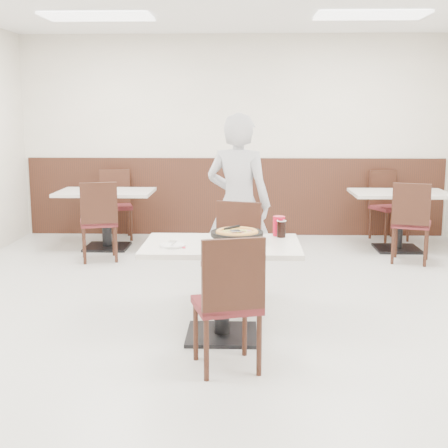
{
  "coord_description": "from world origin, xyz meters",
  "views": [
    {
      "loc": [
        0.13,
        -5.34,
        1.75
      ],
      "look_at": [
        -0.04,
        -0.3,
        0.84
      ],
      "focal_mm": 50.0,
      "sensor_mm": 36.0,
      "label": 1
    }
  ],
  "objects_px": {
    "chair_near": "(226,301)",
    "red_cup": "(279,226)",
    "main_table": "(222,290)",
    "bg_table_left": "(106,220)",
    "pizza": "(237,235)",
    "bg_table_right": "(398,221)",
    "diner_person": "(238,204)",
    "side_plate": "(172,245)",
    "bg_chair_left_near": "(99,221)",
    "chair_far": "(232,258)",
    "cola_glass": "(281,229)",
    "bg_chair_right_near": "(411,222)",
    "pizza_pan": "(237,237)",
    "bg_chair_left_far": "(116,205)",
    "bg_chair_right_far": "(390,206)"
  },
  "relations": [
    {
      "from": "bg_chair_left_near",
      "to": "side_plate",
      "type": "bearing_deg",
      "value": -81.81
    },
    {
      "from": "chair_near",
      "to": "red_cup",
      "type": "bearing_deg",
      "value": 50.99
    },
    {
      "from": "pizza_pan",
      "to": "diner_person",
      "type": "relative_size",
      "value": 0.18
    },
    {
      "from": "chair_far",
      "to": "pizza",
      "type": "distance_m",
      "value": 0.71
    },
    {
      "from": "main_table",
      "to": "red_cup",
      "type": "relative_size",
      "value": 7.5
    },
    {
      "from": "main_table",
      "to": "pizza",
      "type": "distance_m",
      "value": 0.45
    },
    {
      "from": "chair_far",
      "to": "side_plate",
      "type": "height_order",
      "value": "chair_far"
    },
    {
      "from": "main_table",
      "to": "diner_person",
      "type": "height_order",
      "value": "diner_person"
    },
    {
      "from": "chair_far",
      "to": "bg_chair_right_far",
      "type": "distance_m",
      "value": 3.77
    },
    {
      "from": "main_table",
      "to": "pizza",
      "type": "xyz_separation_m",
      "value": [
        0.12,
        0.05,
        0.44
      ]
    },
    {
      "from": "bg_table_right",
      "to": "side_plate",
      "type": "bearing_deg",
      "value": -127.12
    },
    {
      "from": "cola_glass",
      "to": "red_cup",
      "type": "height_order",
      "value": "red_cup"
    },
    {
      "from": "chair_near",
      "to": "bg_chair_left_far",
      "type": "relative_size",
      "value": 1.0
    },
    {
      "from": "pizza",
      "to": "side_plate",
      "type": "xyz_separation_m",
      "value": [
        -0.48,
        -0.17,
        -0.05
      ]
    },
    {
      "from": "cola_glass",
      "to": "bg_chair_right_near",
      "type": "bearing_deg",
      "value": 54.15
    },
    {
      "from": "main_table",
      "to": "cola_glass",
      "type": "height_order",
      "value": "cola_glass"
    },
    {
      "from": "cola_glass",
      "to": "diner_person",
      "type": "bearing_deg",
      "value": 109.73
    },
    {
      "from": "pizza_pan",
      "to": "red_cup",
      "type": "height_order",
      "value": "red_cup"
    },
    {
      "from": "bg_table_left",
      "to": "bg_chair_left_far",
      "type": "height_order",
      "value": "bg_chair_left_far"
    },
    {
      "from": "side_plate",
      "to": "bg_table_left",
      "type": "xyz_separation_m",
      "value": [
        -1.24,
        3.3,
        -0.38
      ]
    },
    {
      "from": "main_table",
      "to": "bg_chair_right_near",
      "type": "xyz_separation_m",
      "value": [
        2.13,
        2.54,
        0.1
      ]
    },
    {
      "from": "main_table",
      "to": "bg_table_left",
      "type": "bearing_deg",
      "value": 116.75
    },
    {
      "from": "bg_chair_right_near",
      "to": "pizza",
      "type": "bearing_deg",
      "value": -110.08
    },
    {
      "from": "red_cup",
      "to": "pizza",
      "type": "bearing_deg",
      "value": -141.32
    },
    {
      "from": "bg_table_right",
      "to": "red_cup",
      "type": "bearing_deg",
      "value": -120.4
    },
    {
      "from": "cola_glass",
      "to": "bg_table_left",
      "type": "relative_size",
      "value": 0.11
    },
    {
      "from": "pizza",
      "to": "side_plate",
      "type": "relative_size",
      "value": 1.63
    },
    {
      "from": "bg_chair_left_near",
      "to": "diner_person",
      "type": "bearing_deg",
      "value": -53.58
    },
    {
      "from": "chair_near",
      "to": "bg_table_right",
      "type": "distance_m",
      "value": 4.33
    },
    {
      "from": "red_cup",
      "to": "bg_table_right",
      "type": "height_order",
      "value": "red_cup"
    },
    {
      "from": "bg_chair_right_near",
      "to": "chair_near",
      "type": "bearing_deg",
      "value": -104.59
    },
    {
      "from": "chair_near",
      "to": "bg_chair_right_near",
      "type": "distance_m",
      "value": 3.77
    },
    {
      "from": "bg_table_left",
      "to": "bg_chair_right_near",
      "type": "xyz_separation_m",
      "value": [
        3.73,
        -0.64,
        0.1
      ]
    },
    {
      "from": "bg_table_right",
      "to": "cola_glass",
      "type": "bearing_deg",
      "value": -119.58
    },
    {
      "from": "main_table",
      "to": "cola_glass",
      "type": "bearing_deg",
      "value": 27.87
    },
    {
      "from": "main_table",
      "to": "side_plate",
      "type": "height_order",
      "value": "side_plate"
    },
    {
      "from": "bg_table_right",
      "to": "chair_near",
      "type": "bearing_deg",
      "value": -118.79
    },
    {
      "from": "bg_table_left",
      "to": "red_cup",
      "type": "bearing_deg",
      "value": -54.29
    },
    {
      "from": "pizza_pan",
      "to": "diner_person",
      "type": "xyz_separation_m",
      "value": [
        0.0,
        1.21,
        0.08
      ]
    },
    {
      "from": "main_table",
      "to": "bg_chair_right_near",
      "type": "height_order",
      "value": "bg_chair_right_near"
    },
    {
      "from": "diner_person",
      "to": "bg_chair_right_far",
      "type": "height_order",
      "value": "diner_person"
    },
    {
      "from": "bg_chair_left_far",
      "to": "bg_chair_right_near",
      "type": "distance_m",
      "value": 3.92
    },
    {
      "from": "bg_table_left",
      "to": "bg_chair_left_near",
      "type": "relative_size",
      "value": 1.26
    },
    {
      "from": "cola_glass",
      "to": "bg_chair_right_near",
      "type": "height_order",
      "value": "bg_chair_right_near"
    },
    {
      "from": "chair_far",
      "to": "side_plate",
      "type": "distance_m",
      "value": 0.95
    },
    {
      "from": "diner_person",
      "to": "side_plate",
      "type": "bearing_deg",
      "value": 88.83
    },
    {
      "from": "chair_near",
      "to": "pizza_pan",
      "type": "relative_size",
      "value": 3.02
    },
    {
      "from": "bg_chair_right_far",
      "to": "pizza",
      "type": "bearing_deg",
      "value": 38.28
    },
    {
      "from": "chair_near",
      "to": "bg_chair_right_far",
      "type": "distance_m",
      "value": 4.89
    },
    {
      "from": "pizza",
      "to": "bg_table_right",
      "type": "xyz_separation_m",
      "value": [
        2.02,
        3.14,
        -0.44
      ]
    }
  ]
}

